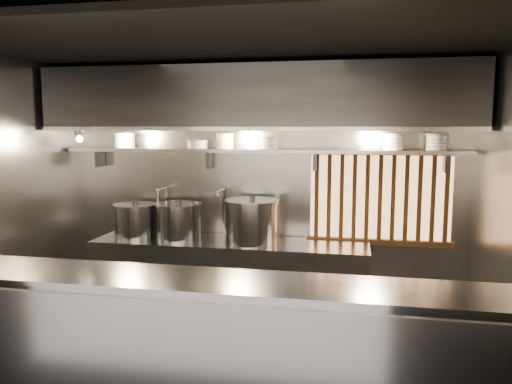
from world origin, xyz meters
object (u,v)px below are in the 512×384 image
(pendant_bulb, at_px, (249,144))
(stock_pot_left, at_px, (178,221))
(stock_pot_mid, at_px, (136,220))
(stock_pot_right, at_px, (252,221))
(heat_lamp, at_px, (78,134))

(pendant_bulb, height_order, stock_pot_left, pendant_bulb)
(pendant_bulb, height_order, stock_pot_mid, pendant_bulb)
(stock_pot_left, relative_size, stock_pot_mid, 1.05)
(stock_pot_left, distance_m, stock_pot_mid, 0.52)
(stock_pot_mid, bearing_deg, stock_pot_right, -1.15)
(stock_pot_left, xyz_separation_m, stock_pot_right, (0.84, -0.01, 0.03))
(stock_pot_right, bearing_deg, stock_pot_mid, 178.85)
(heat_lamp, relative_size, pendant_bulb, 1.87)
(stock_pot_mid, distance_m, stock_pot_right, 1.35)
(stock_pot_mid, bearing_deg, stock_pot_left, -1.92)
(heat_lamp, height_order, stock_pot_right, heat_lamp)
(heat_lamp, bearing_deg, pendant_bulb, 11.00)
(stock_pot_mid, bearing_deg, pendant_bulb, 3.14)
(stock_pot_left, bearing_deg, stock_pot_right, -0.69)
(heat_lamp, xyz_separation_m, stock_pot_left, (1.02, 0.26, -0.96))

